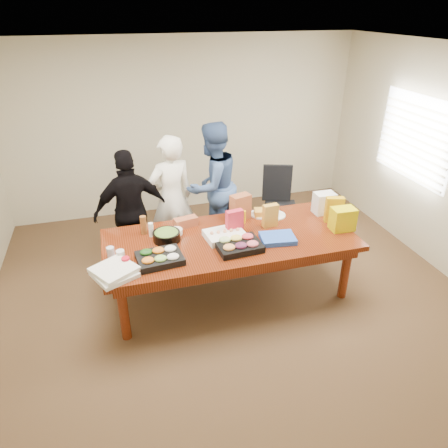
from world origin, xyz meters
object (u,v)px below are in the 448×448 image
object	(u,v)px
conference_table	(230,265)
salad_bowl	(166,236)
person_right	(212,186)
sheet_cake	(225,235)
person_center	(171,199)
office_chair	(281,205)

from	to	relation	value
conference_table	salad_bowl	world-z (taller)	salad_bowl
person_right	salad_bowl	size ratio (longest dim) A/B	5.73
conference_table	salad_bowl	distance (m)	0.82
person_right	sheet_cake	bearing A→B (deg)	52.31
person_right	salad_bowl	distance (m)	1.34
person_center	office_chair	bearing A→B (deg)	168.23
person_center	sheet_cake	distance (m)	1.10
conference_table	office_chair	size ratio (longest dim) A/B	2.82
sheet_cake	conference_table	bearing A→B (deg)	-12.47
conference_table	person_center	distance (m)	1.22
office_chair	person_center	size ratio (longest dim) A/B	0.59
person_right	sheet_cake	distance (m)	1.22
office_chair	person_right	size ratio (longest dim) A/B	0.57
conference_table	sheet_cake	xyz separation A→B (m)	(-0.06, 0.01, 0.41)
person_center	salad_bowl	distance (m)	0.90
salad_bowl	sheet_cake	bearing A→B (deg)	-12.17
office_chair	sheet_cake	bearing A→B (deg)	-118.19
person_center	sheet_cake	xyz separation A→B (m)	(0.43, -1.01, -0.05)
person_right	person_center	bearing A→B (deg)	-11.86
person_center	sheet_cake	size ratio (longest dim) A/B	3.92
office_chair	salad_bowl	world-z (taller)	office_chair
office_chair	salad_bowl	xyz separation A→B (m)	(-1.80, -0.97, 0.30)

